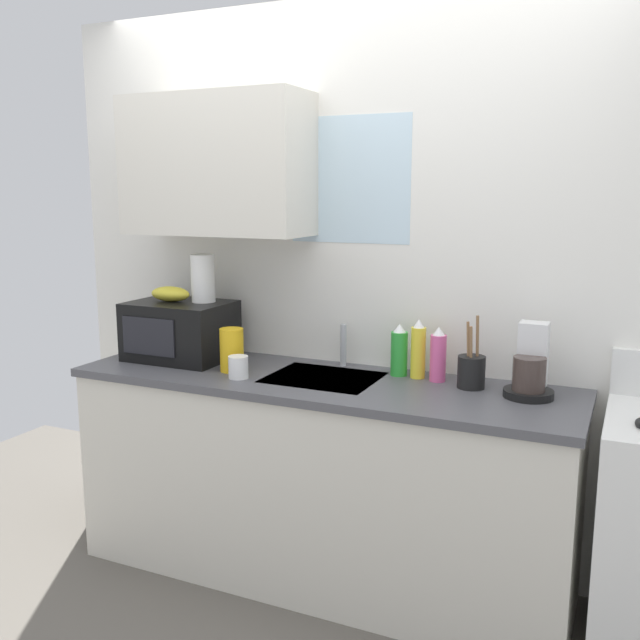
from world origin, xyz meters
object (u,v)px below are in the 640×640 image
banana_bunch (170,294)px  cereal_canister (232,350)px  dish_soap_bottle_yellow (418,350)px  dish_soap_bottle_green (399,351)px  microwave (180,331)px  coffee_maker (531,369)px  utensil_crock (471,371)px  paper_towel_roll (203,278)px  dish_soap_bottle_pink (438,356)px  mug_white (238,367)px

banana_bunch → cereal_canister: banana_bunch is taller
dish_soap_bottle_yellow → dish_soap_bottle_green: bearing=175.9°
dish_soap_bottle_green → microwave: bearing=-172.3°
coffee_maker → utensil_crock: (-0.23, 0.01, -0.03)m
dish_soap_bottle_yellow → cereal_canister: (-0.77, -0.23, -0.02)m
paper_towel_roll → dish_soap_bottle_pink: (1.10, 0.06, -0.27)m
microwave → dish_soap_bottle_green: bearing=7.7°
dish_soap_bottle_yellow → mug_white: (-0.69, -0.32, -0.07)m
microwave → mug_white: microwave is taller
microwave → dish_soap_bottle_green: size_ratio=2.06×
microwave → utensil_crock: (1.35, 0.07, -0.06)m
utensil_crock → paper_towel_roll: bearing=-179.1°
dish_soap_bottle_pink → paper_towel_roll: bearing=-176.6°
paper_towel_roll → dish_soap_bottle_pink: 1.14m
microwave → paper_towel_roll: 0.27m
dish_soap_bottle_pink → dish_soap_bottle_yellow: bearing=170.2°
utensil_crock → banana_bunch: bearing=-177.1°
microwave → cereal_canister: bearing=-16.1°
banana_bunch → utensil_crock: (1.40, 0.07, -0.23)m
microwave → cereal_canister: (0.34, -0.10, -0.04)m
utensil_crock → coffee_maker: bearing=-2.9°
dish_soap_bottle_green → mug_white: dish_soap_bottle_green is taller
banana_bunch → coffee_maker: (1.63, 0.06, -0.20)m
paper_towel_roll → mug_white: bearing=-36.3°
banana_bunch → cereal_canister: (0.39, -0.10, -0.21)m
coffee_maker → mug_white: (-1.15, -0.25, -0.06)m
banana_bunch → cereal_canister: size_ratio=1.05×
cereal_canister → mug_white: 0.13m
microwave → banana_bunch: 0.18m
dish_soap_bottle_yellow → microwave: bearing=-173.2°
dish_soap_bottle_yellow → utensil_crock: (0.24, -0.06, -0.05)m
microwave → utensil_crock: 1.35m
banana_bunch → coffee_maker: bearing=2.0°
dish_soap_bottle_green → paper_towel_roll: bearing=-174.7°
paper_towel_roll → mug_white: 0.52m
paper_towel_roll → coffee_maker: size_ratio=0.79×
coffee_maker → microwave: bearing=-177.8°
dish_soap_bottle_pink → mug_white: size_ratio=2.41×
microwave → utensil_crock: bearing=3.0°
coffee_maker → utensil_crock: utensil_crock is taller
banana_bunch → mug_white: (0.48, -0.19, -0.26)m
coffee_maker → dish_soap_bottle_green: (-0.55, 0.08, 0.00)m
coffee_maker → cereal_canister: coffee_maker is taller
utensil_crock → dish_soap_bottle_yellow: bearing=165.8°
cereal_canister → microwave: bearing=163.9°
dish_soap_bottle_pink → cereal_canister: dish_soap_bottle_pink is taller
paper_towel_roll → coffee_maker: bearing=0.3°
cereal_canister → utensil_crock: bearing=9.5°
banana_bunch → dish_soap_bottle_yellow: bearing=6.4°
mug_white → microwave: bearing=156.2°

